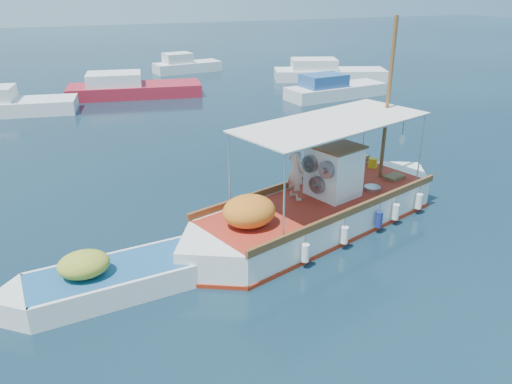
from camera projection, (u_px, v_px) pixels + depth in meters
name	position (u px, v px, depth m)	size (l,w,h in m)	color
ground	(296.00, 225.00, 15.91)	(160.00, 160.00, 0.00)	black
fishing_caique	(319.00, 211.00, 15.57)	(9.99, 5.20, 6.44)	white
dinghy	(116.00, 280.00, 12.44)	(5.92, 2.18, 1.45)	white
bg_boat_nw	(5.00, 106.00, 28.77)	(7.65, 3.44, 1.80)	silver
bg_boat_n	(131.00, 89.00, 33.17)	(8.94, 4.03, 1.80)	maroon
bg_boat_ne	(333.00, 90.00, 32.82)	(7.11, 3.13, 1.80)	silver
bg_boat_e	(326.00, 73.00, 38.74)	(8.90, 5.19, 1.80)	silver
bg_boat_far_n	(186.00, 66.00, 41.94)	(5.78, 2.81, 1.80)	silver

